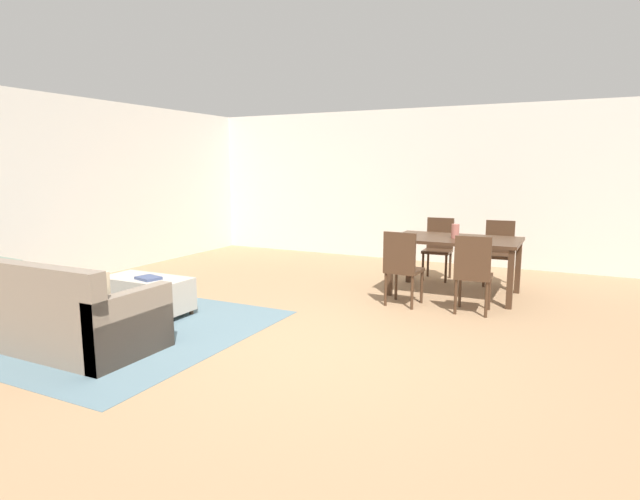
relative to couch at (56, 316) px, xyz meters
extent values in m
plane|color=#9E7A56|center=(2.14, 1.00, -0.30)|extent=(10.80, 10.80, 0.00)
cube|color=silver|center=(2.14, 6.00, 1.05)|extent=(9.00, 0.12, 2.70)
cube|color=silver|center=(-2.36, 1.50, 1.05)|extent=(0.12, 11.00, 2.70)
cube|color=slate|center=(-0.02, 0.62, -0.29)|extent=(3.00, 2.80, 0.01)
cube|color=gray|center=(0.00, 0.05, -0.09)|extent=(1.97, 0.90, 0.42)
cube|color=gray|center=(0.00, -0.32, 0.34)|extent=(1.97, 0.16, 0.44)
cube|color=gray|center=(-0.92, 0.05, 0.01)|extent=(0.14, 0.90, 0.62)
cube|color=gray|center=(0.92, 0.05, 0.01)|extent=(0.14, 0.90, 0.62)
cube|color=slate|center=(-0.57, -0.05, 0.32)|extent=(0.39, 0.15, 0.39)
cube|color=slate|center=(-0.19, -0.06, 0.30)|extent=(0.36, 0.10, 0.36)
cube|color=slate|center=(0.19, -0.06, 0.30)|extent=(0.35, 0.13, 0.36)
cube|color=beige|center=(0.57, -0.05, 0.31)|extent=(0.37, 0.10, 0.37)
cube|color=#B7AD9E|center=(-0.03, 1.19, -0.05)|extent=(1.03, 0.51, 0.37)
cylinder|color=#422B1C|center=(-0.50, 1.40, -0.27)|extent=(0.05, 0.05, 0.06)
cylinder|color=#422B1C|center=(0.43, 1.40, -0.27)|extent=(0.05, 0.05, 0.06)
cylinder|color=#422B1C|center=(-0.50, 0.98, -0.27)|extent=(0.05, 0.05, 0.06)
cylinder|color=#422B1C|center=(0.43, 0.98, -0.27)|extent=(0.05, 0.05, 0.06)
cylinder|color=brown|center=(-1.12, 0.28, -0.01)|extent=(0.04, 0.04, 0.56)
cube|color=#422B1C|center=(2.94, 3.72, 0.44)|extent=(1.63, 1.00, 0.04)
cube|color=#422B1C|center=(2.19, 4.16, 0.06)|extent=(0.07, 0.07, 0.72)
cube|color=#422B1C|center=(3.69, 4.16, 0.06)|extent=(0.07, 0.07, 0.72)
cube|color=#422B1C|center=(2.19, 3.28, 0.06)|extent=(0.07, 0.07, 0.72)
cube|color=#422B1C|center=(3.69, 3.28, 0.06)|extent=(0.07, 0.07, 0.72)
cube|color=#422B1C|center=(2.50, 2.91, 0.13)|extent=(0.42, 0.42, 0.04)
cube|color=#422B1C|center=(2.48, 2.73, 0.39)|extent=(0.40, 0.07, 0.47)
cylinder|color=#422B1C|center=(2.34, 3.09, -0.09)|extent=(0.04, 0.04, 0.41)
cylinder|color=#422B1C|center=(2.68, 3.07, -0.09)|extent=(0.04, 0.04, 0.41)
cylinder|color=#422B1C|center=(2.32, 2.76, -0.09)|extent=(0.04, 0.04, 0.41)
cylinder|color=#422B1C|center=(2.66, 2.73, -0.09)|extent=(0.04, 0.04, 0.41)
cube|color=#422B1C|center=(3.32, 2.94, 0.13)|extent=(0.42, 0.42, 0.04)
cube|color=#422B1C|center=(3.33, 2.76, 0.39)|extent=(0.40, 0.06, 0.47)
cylinder|color=#422B1C|center=(3.14, 3.10, -0.09)|extent=(0.04, 0.04, 0.41)
cylinder|color=#422B1C|center=(3.48, 3.12, -0.09)|extent=(0.04, 0.04, 0.41)
cylinder|color=#422B1C|center=(3.16, 2.76, -0.09)|extent=(0.04, 0.04, 0.41)
cylinder|color=#422B1C|center=(3.50, 2.78, -0.09)|extent=(0.04, 0.04, 0.41)
cube|color=#422B1C|center=(2.51, 4.52, 0.13)|extent=(0.41, 0.41, 0.04)
cube|color=#422B1C|center=(2.50, 4.70, 0.39)|extent=(0.40, 0.05, 0.47)
cylinder|color=#422B1C|center=(2.68, 4.36, -0.09)|extent=(0.04, 0.04, 0.41)
cylinder|color=#422B1C|center=(2.34, 4.34, -0.09)|extent=(0.04, 0.04, 0.41)
cylinder|color=#422B1C|center=(2.67, 4.70, -0.09)|extent=(0.04, 0.04, 0.41)
cylinder|color=#422B1C|center=(2.33, 4.68, -0.09)|extent=(0.04, 0.04, 0.41)
cube|color=#422B1C|center=(3.38, 4.52, 0.13)|extent=(0.43, 0.43, 0.04)
cube|color=#422B1C|center=(3.37, 4.70, 0.39)|extent=(0.40, 0.07, 0.47)
cylinder|color=#422B1C|center=(3.57, 4.36, -0.09)|extent=(0.04, 0.04, 0.41)
cylinder|color=#422B1C|center=(3.23, 4.34, -0.09)|extent=(0.04, 0.04, 0.41)
cylinder|color=#422B1C|center=(3.54, 4.70, -0.09)|extent=(0.04, 0.04, 0.41)
cylinder|color=#422B1C|center=(3.20, 4.67, -0.09)|extent=(0.04, 0.04, 0.41)
cylinder|color=#B26659|center=(2.93, 3.70, 0.56)|extent=(0.10, 0.10, 0.18)
cube|color=#3F4C72|center=(0.07, 1.12, 0.15)|extent=(0.30, 0.25, 0.03)
camera|label=1|loc=(4.34, -3.11, 1.40)|focal=29.02mm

